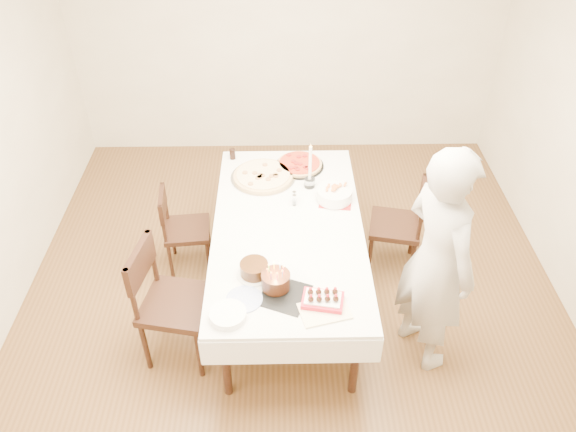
{
  "coord_description": "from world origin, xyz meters",
  "views": [
    {
      "loc": [
        -0.09,
        -3.17,
        3.49
      ],
      "look_at": [
        -0.03,
        0.11,
        0.85
      ],
      "focal_mm": 35.0,
      "sensor_mm": 36.0,
      "label": 1
    }
  ],
  "objects_px": {
    "cola_glass": "(232,154)",
    "pizza_white": "(263,176)",
    "person": "(437,262)",
    "chair_left_savory": "(187,230)",
    "dining_table": "(288,262)",
    "pizza_pepperoni": "(299,164)",
    "pasta_bowl": "(334,194)",
    "birthday_cake": "(276,277)",
    "chair_right_savory": "(395,225)",
    "taper_candle": "(310,166)",
    "layer_cake": "(254,269)",
    "strawberry_box": "(323,300)",
    "chair_left_dessert": "(177,304)"
  },
  "relations": [
    {
      "from": "pasta_bowl",
      "to": "layer_cake",
      "type": "height_order",
      "value": "same"
    },
    {
      "from": "chair_left_savory",
      "to": "strawberry_box",
      "type": "height_order",
      "value": "strawberry_box"
    },
    {
      "from": "chair_left_dessert",
      "to": "pasta_bowl",
      "type": "relative_size",
      "value": 3.51
    },
    {
      "from": "pizza_white",
      "to": "pizza_pepperoni",
      "type": "distance_m",
      "value": 0.36
    },
    {
      "from": "pasta_bowl",
      "to": "strawberry_box",
      "type": "bearing_deg",
      "value": -98.46
    },
    {
      "from": "cola_glass",
      "to": "pizza_white",
      "type": "bearing_deg",
      "value": -48.1
    },
    {
      "from": "dining_table",
      "to": "chair_left_savory",
      "type": "relative_size",
      "value": 2.68
    },
    {
      "from": "pasta_bowl",
      "to": "strawberry_box",
      "type": "xyz_separation_m",
      "value": [
        -0.17,
        -1.12,
        -0.02
      ]
    },
    {
      "from": "person",
      "to": "layer_cake",
      "type": "distance_m",
      "value": 1.24
    },
    {
      "from": "cola_glass",
      "to": "layer_cake",
      "type": "xyz_separation_m",
      "value": [
        0.23,
        -1.47,
        0.0
      ]
    },
    {
      "from": "cola_glass",
      "to": "layer_cake",
      "type": "height_order",
      "value": "layer_cake"
    },
    {
      "from": "dining_table",
      "to": "chair_right_savory",
      "type": "bearing_deg",
      "value": 21.55
    },
    {
      "from": "pizza_pepperoni",
      "to": "layer_cake",
      "type": "distance_m",
      "value": 1.38
    },
    {
      "from": "chair_left_dessert",
      "to": "pizza_pepperoni",
      "type": "height_order",
      "value": "chair_left_dessert"
    },
    {
      "from": "dining_table",
      "to": "pasta_bowl",
      "type": "bearing_deg",
      "value": 41.22
    },
    {
      "from": "taper_candle",
      "to": "layer_cake",
      "type": "distance_m",
      "value": 1.13
    },
    {
      "from": "chair_left_savory",
      "to": "chair_left_dessert",
      "type": "bearing_deg",
      "value": 87.6
    },
    {
      "from": "person",
      "to": "pasta_bowl",
      "type": "relative_size",
      "value": 6.26
    },
    {
      "from": "pizza_white",
      "to": "cola_glass",
      "type": "xyz_separation_m",
      "value": [
        -0.28,
        0.31,
        0.03
      ]
    },
    {
      "from": "dining_table",
      "to": "layer_cake",
      "type": "relative_size",
      "value": 8.6
    },
    {
      "from": "person",
      "to": "taper_candle",
      "type": "distance_m",
      "value": 1.34
    },
    {
      "from": "birthday_cake",
      "to": "chair_left_savory",
      "type": "bearing_deg",
      "value": 126.4
    },
    {
      "from": "pizza_white",
      "to": "pasta_bowl",
      "type": "height_order",
      "value": "pasta_bowl"
    },
    {
      "from": "dining_table",
      "to": "strawberry_box",
      "type": "height_order",
      "value": "strawberry_box"
    },
    {
      "from": "layer_cake",
      "to": "strawberry_box",
      "type": "relative_size",
      "value": 0.93
    },
    {
      "from": "pizza_white",
      "to": "birthday_cake",
      "type": "xyz_separation_m",
      "value": [
        0.11,
        -1.29,
        0.08
      ]
    },
    {
      "from": "person",
      "to": "chair_left_savory",
      "type": "bearing_deg",
      "value": 38.14
    },
    {
      "from": "dining_table",
      "to": "pizza_white",
      "type": "height_order",
      "value": "pizza_white"
    },
    {
      "from": "birthday_cake",
      "to": "strawberry_box",
      "type": "xyz_separation_m",
      "value": [
        0.31,
        -0.15,
        -0.07
      ]
    },
    {
      "from": "chair_right_savory",
      "to": "pasta_bowl",
      "type": "distance_m",
      "value": 0.65
    },
    {
      "from": "chair_left_dessert",
      "to": "cola_glass",
      "type": "height_order",
      "value": "chair_left_dessert"
    },
    {
      "from": "chair_left_savory",
      "to": "pizza_white",
      "type": "bearing_deg",
      "value": -164.06
    },
    {
      "from": "pasta_bowl",
      "to": "cola_glass",
      "type": "distance_m",
      "value": 1.06
    },
    {
      "from": "chair_right_savory",
      "to": "cola_glass",
      "type": "xyz_separation_m",
      "value": [
        -1.39,
        0.59,
        0.35
      ]
    },
    {
      "from": "chair_left_dessert",
      "to": "person",
      "type": "xyz_separation_m",
      "value": [
        1.79,
        -0.01,
        0.39
      ]
    },
    {
      "from": "taper_candle",
      "to": "birthday_cake",
      "type": "distance_m",
      "value": 1.2
    },
    {
      "from": "chair_left_dessert",
      "to": "birthday_cake",
      "type": "bearing_deg",
      "value": -175.92
    },
    {
      "from": "layer_cake",
      "to": "person",
      "type": "bearing_deg",
      "value": -2.25
    },
    {
      "from": "dining_table",
      "to": "pizza_pepperoni",
      "type": "xyz_separation_m",
      "value": [
        0.11,
        0.82,
        0.4
      ]
    },
    {
      "from": "pizza_white",
      "to": "person",
      "type": "bearing_deg",
      "value": -45.43
    },
    {
      "from": "pasta_bowl",
      "to": "person",
      "type": "bearing_deg",
      "value": -55.62
    },
    {
      "from": "cola_glass",
      "to": "chair_left_dessert",
      "type": "bearing_deg",
      "value": -102.19
    },
    {
      "from": "pasta_bowl",
      "to": "strawberry_box",
      "type": "distance_m",
      "value": 1.13
    },
    {
      "from": "chair_left_savory",
      "to": "person",
      "type": "xyz_separation_m",
      "value": [
        1.84,
        -0.95,
        0.5
      ]
    },
    {
      "from": "cola_glass",
      "to": "birthday_cake",
      "type": "relative_size",
      "value": 0.49
    },
    {
      "from": "pizza_pepperoni",
      "to": "dining_table",
      "type": "bearing_deg",
      "value": -97.98
    },
    {
      "from": "taper_candle",
      "to": "strawberry_box",
      "type": "height_order",
      "value": "taper_candle"
    },
    {
      "from": "pizza_white",
      "to": "birthday_cake",
      "type": "distance_m",
      "value": 1.29
    },
    {
      "from": "dining_table",
      "to": "pizza_pepperoni",
      "type": "height_order",
      "value": "pizza_pepperoni"
    },
    {
      "from": "strawberry_box",
      "to": "chair_left_dessert",
      "type": "bearing_deg",
      "value": 166.95
    }
  ]
}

